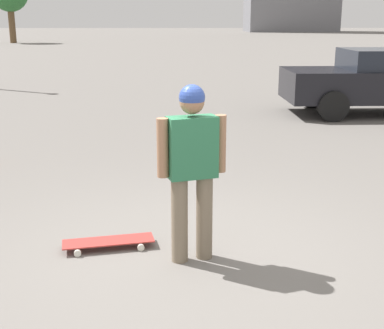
# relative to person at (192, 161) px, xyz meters

# --- Properties ---
(ground_plane) EXTENTS (220.00, 220.00, 0.00)m
(ground_plane) POSITION_rel_person_xyz_m (0.00, 0.00, -0.91)
(ground_plane) COLOR slate
(person) EXTENTS (0.60, 0.31, 1.57)m
(person) POSITION_rel_person_xyz_m (0.00, 0.00, 0.00)
(person) COLOR #7A6B56
(person) RESTS_ON ground_plane
(skateboard) EXTENTS (0.88, 0.41, 0.08)m
(skateboard) POSITION_rel_person_xyz_m (-0.78, 0.25, -0.85)
(skateboard) COLOR #A5332D
(skateboard) RESTS_ON ground_plane
(car_parked_near) EXTENTS (4.32, 2.01, 1.44)m
(car_parked_near) POSITION_rel_person_xyz_m (4.45, 7.43, -0.16)
(car_parked_near) COLOR black
(car_parked_near) RESTS_ON ground_plane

